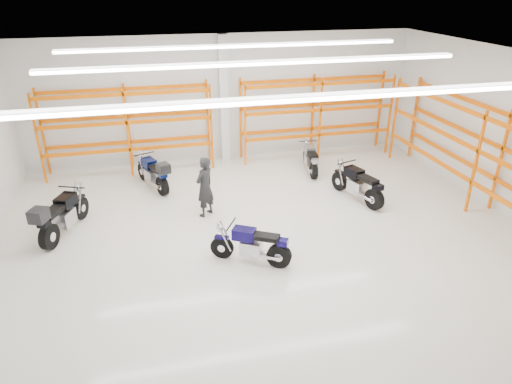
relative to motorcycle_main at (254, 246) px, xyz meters
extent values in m
plane|color=silver|center=(0.57, 1.13, -0.46)|extent=(14.00, 14.00, 0.00)
cube|color=silver|center=(0.57, 7.13, 1.79)|extent=(14.00, 0.02, 4.50)
cube|color=silver|center=(0.57, -4.87, 1.79)|extent=(14.00, 0.02, 4.50)
cube|color=silver|center=(7.57, 1.13, 1.79)|extent=(0.02, 12.00, 4.50)
cube|color=white|center=(0.57, 1.13, 4.04)|extent=(14.00, 12.00, 0.02)
cube|color=white|center=(0.57, -1.87, 3.94)|extent=(10.00, 0.22, 0.10)
cube|color=white|center=(0.57, 1.63, 3.94)|extent=(10.00, 0.22, 0.10)
cube|color=white|center=(0.57, 4.63, 3.94)|extent=(10.00, 0.22, 0.10)
cylinder|color=black|center=(-0.70, 0.40, -0.18)|extent=(0.55, 0.38, 0.57)
cylinder|color=black|center=(0.53, -0.30, -0.17)|extent=(0.59, 0.44, 0.59)
cylinder|color=silver|center=(-0.70, 0.40, -0.18)|extent=(0.23, 0.21, 0.19)
cylinder|color=silver|center=(0.53, -0.30, -0.17)|extent=(0.27, 0.27, 0.21)
cube|color=#0D0839|center=(-0.70, 0.40, 0.11)|extent=(0.37, 0.29, 0.06)
cube|color=#B7B7BC|center=(-0.06, 0.04, -0.06)|extent=(0.60, 0.54, 0.36)
cube|color=#A5A5AA|center=(0.26, -0.14, -0.16)|extent=(0.63, 0.43, 0.08)
cube|color=#0D0839|center=(-0.20, 0.12, 0.30)|extent=(0.62, 0.54, 0.26)
cube|color=black|center=(0.26, -0.14, 0.30)|extent=(0.68, 0.56, 0.11)
cube|color=#0D0839|center=(0.60, -0.34, 0.22)|extent=(0.32, 0.30, 0.15)
cylinder|color=black|center=(-0.48, 0.28, 0.50)|extent=(0.36, 0.59, 0.03)
sphere|color=silver|center=(-0.73, 0.42, 0.35)|extent=(0.18, 0.18, 0.18)
cylinder|color=silver|center=(0.21, -0.29, -0.16)|extent=(0.66, 0.42, 0.09)
cylinder|color=black|center=(-4.22, 3.32, -0.14)|extent=(0.36, 0.64, 0.64)
cylinder|color=black|center=(-4.83, 1.84, -0.13)|extent=(0.43, 0.69, 0.66)
cylinder|color=silver|center=(-4.22, 3.32, -0.14)|extent=(0.22, 0.26, 0.21)
cylinder|color=silver|center=(-4.83, 1.84, -0.13)|extent=(0.29, 0.30, 0.24)
cube|color=black|center=(-4.22, 3.32, 0.18)|extent=(0.30, 0.42, 0.06)
cube|color=#B7B7BC|center=(-4.54, 2.55, -0.01)|extent=(0.57, 0.66, 0.41)
cube|color=#A5A5AA|center=(-4.69, 2.18, -0.12)|extent=(0.40, 0.74, 0.09)
cube|color=black|center=(-4.46, 2.73, 0.40)|extent=(0.57, 0.69, 0.30)
cube|color=black|center=(-4.69, 2.18, 0.40)|extent=(0.57, 0.78, 0.13)
cube|color=black|center=(-4.86, 1.76, 0.31)|extent=(0.32, 0.35, 0.17)
cylinder|color=black|center=(-4.33, 3.07, 0.63)|extent=(0.71, 0.32, 0.04)
sphere|color=silver|center=(-4.20, 3.36, 0.46)|extent=(0.20, 0.20, 0.20)
cylinder|color=silver|center=(-4.87, 2.20, -0.12)|extent=(0.39, 0.78, 0.10)
cube|color=black|center=(-4.91, 1.64, 0.59)|extent=(0.49, 0.52, 0.32)
cylinder|color=black|center=(-2.48, 5.72, -0.16)|extent=(0.34, 0.59, 0.59)
cylinder|color=black|center=(-1.91, 4.35, -0.15)|extent=(0.40, 0.63, 0.61)
cylinder|color=silver|center=(-2.48, 5.72, -0.16)|extent=(0.20, 0.24, 0.20)
cylinder|color=silver|center=(-1.91, 4.35, -0.15)|extent=(0.27, 0.28, 0.22)
cube|color=#051046|center=(-2.48, 5.72, 0.13)|extent=(0.27, 0.38, 0.06)
cube|color=#B7B7BC|center=(-2.18, 5.01, -0.05)|extent=(0.53, 0.61, 0.37)
cube|color=#A5A5AA|center=(-2.04, 4.66, -0.14)|extent=(0.38, 0.68, 0.08)
cube|color=#051046|center=(-2.25, 5.17, 0.33)|extent=(0.52, 0.64, 0.28)
cube|color=black|center=(-2.04, 4.66, 0.33)|extent=(0.53, 0.71, 0.12)
cube|color=#051046|center=(-1.88, 4.28, 0.25)|extent=(0.30, 0.32, 0.16)
cylinder|color=black|center=(-2.38, 5.48, 0.55)|extent=(0.65, 0.30, 0.04)
sphere|color=silver|center=(-2.49, 5.75, 0.39)|extent=(0.19, 0.19, 0.19)
cylinder|color=silver|center=(-2.17, 4.56, -0.14)|extent=(0.37, 0.72, 0.09)
cube|color=black|center=(-1.83, 4.17, 0.51)|extent=(0.45, 0.48, 0.30)
cylinder|color=black|center=(3.35, 5.84, -0.18)|extent=(0.19, 0.57, 0.56)
cylinder|color=black|center=(3.15, 4.46, -0.17)|extent=(0.25, 0.59, 0.58)
cylinder|color=silver|center=(3.35, 5.84, -0.18)|extent=(0.16, 0.20, 0.19)
cylinder|color=silver|center=(3.15, 4.46, -0.17)|extent=(0.21, 0.23, 0.20)
cube|color=gray|center=(3.35, 5.84, 0.10)|extent=(0.19, 0.35, 0.06)
cube|color=#B7B7BC|center=(3.25, 5.12, -0.07)|extent=(0.40, 0.53, 0.35)
cube|color=#A5A5AA|center=(3.20, 4.77, -0.16)|extent=(0.21, 0.66, 0.07)
cube|color=gray|center=(3.27, 5.28, 0.28)|extent=(0.39, 0.56, 0.26)
cube|color=black|center=(3.20, 4.77, 0.28)|extent=(0.37, 0.65, 0.11)
cube|color=gray|center=(3.14, 4.38, 0.21)|extent=(0.24, 0.27, 0.15)
cylinder|color=black|center=(3.32, 5.60, 0.49)|extent=(0.65, 0.13, 0.03)
sphere|color=silver|center=(3.36, 5.87, 0.34)|extent=(0.18, 0.18, 0.18)
cylinder|color=silver|center=(3.04, 4.75, -0.16)|extent=(0.18, 0.70, 0.08)
cylinder|color=black|center=(3.61, 3.38, -0.15)|extent=(0.30, 0.63, 0.62)
cylinder|color=black|center=(4.08, 1.90, -0.14)|extent=(0.37, 0.67, 0.64)
cylinder|color=silver|center=(3.61, 3.38, -0.15)|extent=(0.20, 0.24, 0.21)
cylinder|color=silver|center=(4.08, 1.90, -0.14)|extent=(0.27, 0.28, 0.23)
cube|color=black|center=(3.61, 3.38, 0.16)|extent=(0.26, 0.40, 0.06)
cube|color=#B7B7BC|center=(3.86, 2.61, -0.02)|extent=(0.52, 0.63, 0.39)
cube|color=#A5A5AA|center=(3.97, 2.23, -0.13)|extent=(0.34, 0.73, 0.08)
cube|color=black|center=(3.80, 2.79, 0.37)|extent=(0.51, 0.66, 0.29)
cube|color=black|center=(3.97, 2.23, 0.37)|extent=(0.50, 0.75, 0.12)
cube|color=black|center=(4.11, 1.82, 0.29)|extent=(0.30, 0.33, 0.17)
cylinder|color=black|center=(3.70, 3.12, 0.60)|extent=(0.70, 0.25, 0.04)
sphere|color=silver|center=(3.60, 3.42, 0.43)|extent=(0.20, 0.20, 0.20)
cylinder|color=silver|center=(3.83, 2.14, -0.13)|extent=(0.32, 0.77, 0.09)
imported|color=black|center=(-0.78, 2.70, 0.42)|extent=(0.76, 0.75, 1.77)
cube|color=white|center=(0.57, 6.95, 1.79)|extent=(0.32, 0.32, 4.50)
cube|color=#FF6400|center=(-5.63, 7.01, 1.04)|extent=(0.07, 0.07, 3.00)
cube|color=#FF6400|center=(-5.63, 6.21, 1.04)|extent=(0.07, 0.07, 3.00)
cube|color=#FF6400|center=(-2.83, 7.01, 1.04)|extent=(0.07, 0.07, 3.00)
cube|color=#FF6400|center=(-2.83, 6.21, 1.04)|extent=(0.07, 0.07, 3.00)
cube|color=#FF6400|center=(-0.03, 7.01, 1.04)|extent=(0.07, 0.07, 3.00)
cube|color=#FF6400|center=(-0.03, 6.21, 1.04)|extent=(0.07, 0.07, 3.00)
cube|color=#FF6400|center=(-2.83, 7.01, 0.48)|extent=(5.60, 0.07, 0.12)
cube|color=#FF6400|center=(-2.83, 6.21, 0.48)|extent=(5.60, 0.07, 0.12)
cube|color=#FF6400|center=(-2.83, 7.01, 1.42)|extent=(5.60, 0.07, 0.12)
cube|color=#FF6400|center=(-2.83, 6.21, 1.42)|extent=(5.60, 0.07, 0.12)
cube|color=#FF6400|center=(-2.83, 7.01, 2.35)|extent=(5.60, 0.07, 0.12)
cube|color=#FF6400|center=(-2.83, 6.21, 2.35)|extent=(5.60, 0.07, 0.12)
cube|color=#FF6400|center=(1.17, 7.01, 1.04)|extent=(0.07, 0.07, 3.00)
cube|color=#FF6400|center=(1.17, 6.21, 1.04)|extent=(0.07, 0.07, 3.00)
cube|color=#FF6400|center=(3.97, 7.01, 1.04)|extent=(0.07, 0.07, 3.00)
cube|color=#FF6400|center=(3.97, 6.21, 1.04)|extent=(0.07, 0.07, 3.00)
cube|color=#FF6400|center=(6.77, 7.01, 1.04)|extent=(0.07, 0.07, 3.00)
cube|color=#FF6400|center=(6.77, 6.21, 1.04)|extent=(0.07, 0.07, 3.00)
cube|color=#FF6400|center=(3.97, 7.01, 0.48)|extent=(5.60, 0.07, 0.12)
cube|color=#FF6400|center=(3.97, 6.21, 0.48)|extent=(5.60, 0.07, 0.12)
cube|color=#FF6400|center=(3.97, 7.01, 1.42)|extent=(5.60, 0.07, 0.12)
cube|color=#FF6400|center=(3.97, 6.21, 1.42)|extent=(5.60, 0.07, 0.12)
cube|color=#FF6400|center=(3.97, 7.01, 2.35)|extent=(5.60, 0.07, 0.12)
cube|color=#FF6400|center=(3.97, 6.21, 2.35)|extent=(5.60, 0.07, 0.12)
cube|color=#FF6400|center=(7.45, 1.13, 1.04)|extent=(0.07, 0.07, 3.00)
cube|color=#FF6400|center=(6.65, 1.13, 1.04)|extent=(0.07, 0.07, 3.00)
cube|color=#FF6400|center=(7.45, 5.63, 1.04)|extent=(0.07, 0.07, 3.00)
cube|color=#FF6400|center=(6.65, 5.63, 1.04)|extent=(0.07, 0.07, 3.00)
cube|color=#FF6400|center=(7.45, 1.13, 0.48)|extent=(0.07, 9.00, 0.12)
cube|color=#FF6400|center=(6.65, 1.13, 0.48)|extent=(0.07, 9.00, 0.12)
cube|color=#FF6400|center=(7.45, 1.13, 1.42)|extent=(0.07, 9.00, 0.12)
cube|color=#FF6400|center=(6.65, 1.13, 1.42)|extent=(0.07, 9.00, 0.12)
cube|color=#FF6400|center=(7.45, 1.13, 2.35)|extent=(0.07, 9.00, 0.12)
cube|color=#FF6400|center=(6.65, 1.13, 2.35)|extent=(0.07, 9.00, 0.12)
camera|label=1|loc=(-2.12, -8.94, 5.74)|focal=32.00mm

